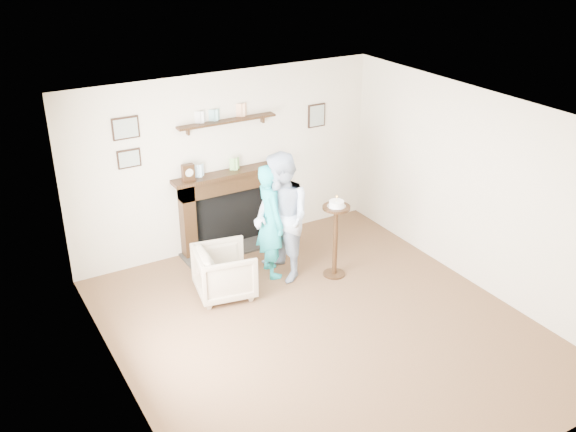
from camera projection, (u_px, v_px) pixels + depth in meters
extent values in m
plane|color=brown|center=(323.00, 329.00, 7.41)|extent=(5.00, 5.00, 0.00)
cube|color=#EDE2C9|center=(227.00, 162.00, 8.83)|extent=(4.50, 0.04, 2.50)
cube|color=#EDE2C9|center=(120.00, 287.00, 5.85)|extent=(0.04, 5.00, 2.50)
cube|color=#EDE2C9|center=(479.00, 191.00, 7.90)|extent=(0.04, 5.00, 2.50)
cube|color=silver|center=(329.00, 119.00, 6.34)|extent=(4.50, 5.00, 0.04)
cube|color=black|center=(188.00, 221.00, 8.75)|extent=(0.18, 0.20, 1.10)
cube|color=black|center=(272.00, 201.00, 9.35)|extent=(0.18, 0.20, 1.10)
cube|color=black|center=(230.00, 182.00, 8.87)|extent=(1.50, 0.20, 0.24)
cube|color=black|center=(230.00, 216.00, 9.16)|extent=(1.14, 0.06, 0.86)
cube|color=#2F2C29|center=(237.00, 247.00, 9.19)|extent=(1.60, 0.44, 0.03)
cube|color=black|center=(231.00, 173.00, 8.78)|extent=(1.68, 0.26, 0.05)
cube|color=black|center=(227.00, 121.00, 8.52)|extent=(1.40, 0.15, 0.03)
cube|color=black|center=(125.00, 128.00, 7.91)|extent=(0.34, 0.03, 0.28)
cube|color=black|center=(129.00, 159.00, 8.08)|extent=(0.30, 0.03, 0.24)
cube|color=black|center=(317.00, 116.00, 9.29)|extent=(0.28, 0.03, 0.34)
cube|color=black|center=(188.00, 172.00, 8.45)|extent=(0.16, 0.09, 0.22)
cylinder|color=beige|center=(189.00, 173.00, 8.40)|extent=(0.11, 0.01, 0.11)
sphere|color=green|center=(272.00, 159.00, 9.04)|extent=(0.12, 0.12, 0.12)
imported|color=tan|center=(226.00, 294.00, 8.09)|extent=(0.81, 0.80, 0.64)
imported|color=#A5B2CE|center=(282.00, 276.00, 8.49)|extent=(0.65, 0.84, 1.70)
imported|color=#21BBA4|center=(272.00, 273.00, 8.57)|extent=(0.45, 0.61, 1.54)
cylinder|color=black|center=(334.00, 274.00, 8.52)|extent=(0.29, 0.29, 0.02)
cylinder|color=black|center=(335.00, 242.00, 8.32)|extent=(0.06, 0.06, 0.94)
cylinder|color=black|center=(336.00, 207.00, 8.11)|extent=(0.36, 0.36, 0.03)
cylinder|color=silver|center=(336.00, 206.00, 8.10)|extent=(0.24, 0.24, 0.01)
cylinder|color=white|center=(337.00, 203.00, 8.09)|extent=(0.19, 0.19, 0.07)
cylinder|color=#F5E19B|center=(337.00, 199.00, 8.06)|extent=(0.01, 0.01, 0.05)
sphere|color=orange|center=(337.00, 196.00, 8.05)|extent=(0.02, 0.02, 0.02)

